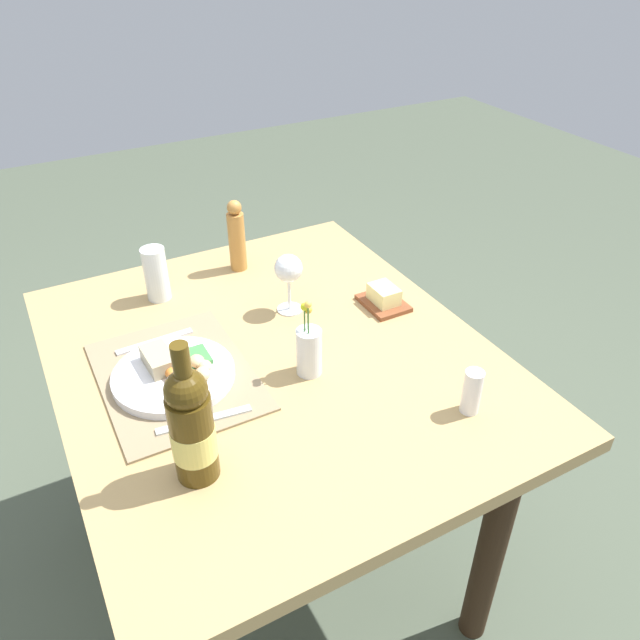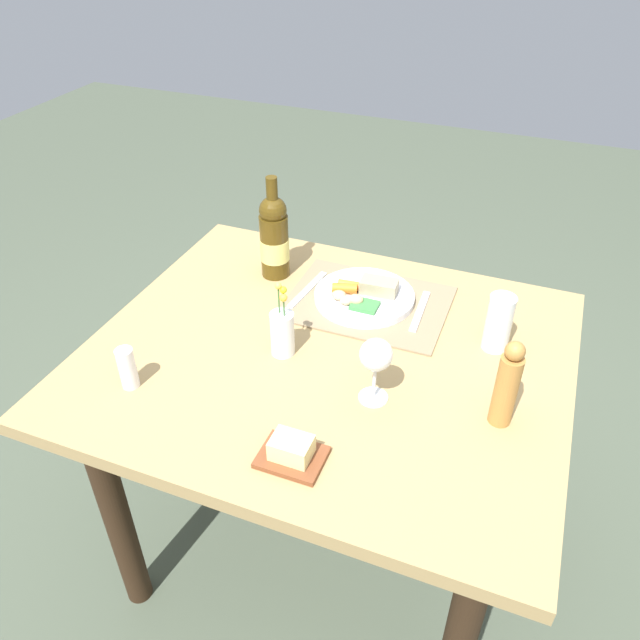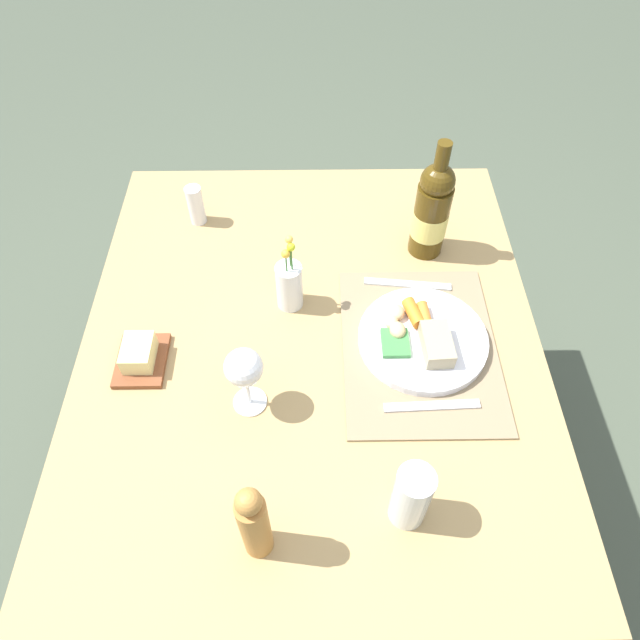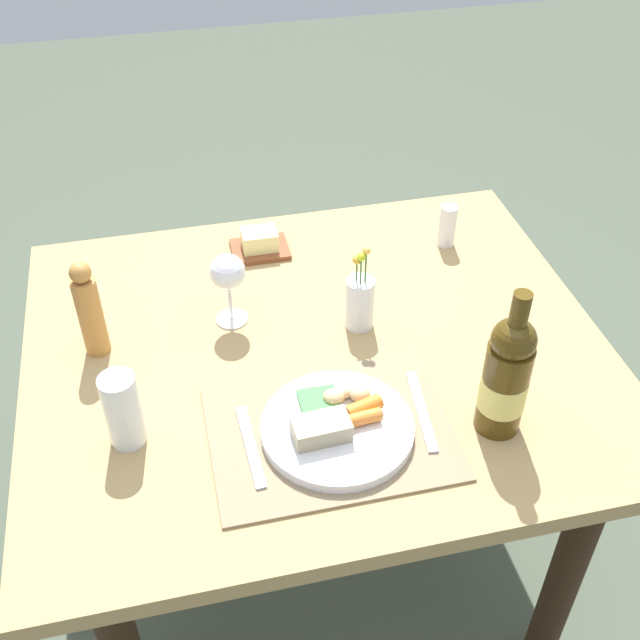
% 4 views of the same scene
% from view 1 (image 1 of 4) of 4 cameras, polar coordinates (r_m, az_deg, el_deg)
% --- Properties ---
extents(ground_plane, '(8.00, 8.00, 0.00)m').
position_cam_1_polar(ground_plane, '(2.02, -3.37, -21.02)').
color(ground_plane, '#485241').
extents(dining_table, '(1.14, 0.97, 0.78)m').
position_cam_1_polar(dining_table, '(1.53, -4.19, -6.82)').
color(dining_table, '#A78855').
rests_on(dining_table, ground_plane).
extents(placemat, '(0.42, 0.32, 0.01)m').
position_cam_1_polar(placemat, '(1.42, -13.21, -5.05)').
color(placemat, '#8A7657').
rests_on(placemat, dining_table).
extents(dinner_plate, '(0.27, 0.27, 0.06)m').
position_cam_1_polar(dinner_plate, '(1.40, -13.35, -4.78)').
color(dinner_plate, white).
rests_on(dinner_plate, placemat).
extents(fork, '(0.03, 0.19, 0.00)m').
position_cam_1_polar(fork, '(1.53, -15.06, -1.94)').
color(fork, silver).
rests_on(fork, placemat).
extents(knife, '(0.04, 0.20, 0.00)m').
position_cam_1_polar(knife, '(1.29, -10.67, -9.08)').
color(knife, silver).
rests_on(knife, placemat).
extents(pepper_mill, '(0.05, 0.05, 0.21)m').
position_cam_1_polar(pepper_mill, '(1.76, -7.74, 7.65)').
color(pepper_mill, '#B77D3A').
rests_on(pepper_mill, dining_table).
extents(water_tumbler, '(0.06, 0.06, 0.15)m').
position_cam_1_polar(water_tumbler, '(1.68, -14.92, 3.88)').
color(water_tumbler, silver).
rests_on(water_tumbler, dining_table).
extents(salt_shaker, '(0.04, 0.04, 0.10)m').
position_cam_1_polar(salt_shaker, '(1.31, 13.90, -6.47)').
color(salt_shaker, white).
rests_on(salt_shaker, dining_table).
extents(butter_dish, '(0.13, 0.10, 0.06)m').
position_cam_1_polar(butter_dish, '(1.62, 5.92, 2.04)').
color(butter_dish, brown).
rests_on(butter_dish, dining_table).
extents(wine_bottle, '(0.08, 0.08, 0.30)m').
position_cam_1_polar(wine_bottle, '(1.12, -11.82, -9.61)').
color(wine_bottle, '#47350E').
rests_on(wine_bottle, dining_table).
extents(flower_vase, '(0.06, 0.06, 0.20)m').
position_cam_1_polar(flower_vase, '(1.36, -1.04, -2.80)').
color(flower_vase, silver).
rests_on(flower_vase, dining_table).
extents(wine_glass, '(0.07, 0.07, 0.16)m').
position_cam_1_polar(wine_glass, '(1.55, -2.94, 4.60)').
color(wine_glass, white).
rests_on(wine_glass, dining_table).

